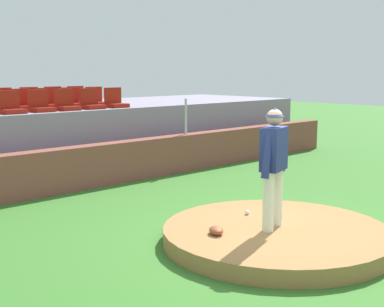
{
  "coord_description": "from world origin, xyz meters",
  "views": [
    {
      "loc": [
        -6.07,
        -4.56,
        2.54
      ],
      "look_at": [
        0.0,
        1.81,
        1.14
      ],
      "focal_mm": 49.1,
      "sensor_mm": 36.0,
      "label": 1
    }
  ],
  "objects_px": {
    "stadium_chair_10": "(72,101)",
    "stadium_chair_17": "(78,99)",
    "stadium_chair_3": "(66,104)",
    "stadium_chair_8": "(22,103)",
    "pitcher": "(274,159)",
    "stadium_chair_14": "(4,102)",
    "stadium_chair_4": "(91,102)",
    "baseball": "(247,212)",
    "stadium_chair_9": "(47,102)",
    "stadium_chair_11": "(96,100)",
    "stadium_chair_16": "(55,99)",
    "stadium_chair_2": "(40,105)",
    "stadium_chair_15": "(31,100)",
    "stadium_chair_5": "(115,101)",
    "stadium_chair_1": "(11,106)",
    "fielding_glove": "(216,230)"
  },
  "relations": [
    {
      "from": "baseball",
      "to": "stadium_chair_14",
      "type": "distance_m",
      "value": 7.69
    },
    {
      "from": "baseball",
      "to": "stadium_chair_9",
      "type": "distance_m",
      "value": 6.79
    },
    {
      "from": "stadium_chair_10",
      "to": "stadium_chair_1",
      "type": "bearing_deg",
      "value": 24.09
    },
    {
      "from": "stadium_chair_1",
      "to": "stadium_chair_10",
      "type": "height_order",
      "value": "same"
    },
    {
      "from": "fielding_glove",
      "to": "stadium_chair_8",
      "type": "height_order",
      "value": "stadium_chair_8"
    },
    {
      "from": "stadium_chair_3",
      "to": "stadium_chair_14",
      "type": "distance_m",
      "value": 1.95
    },
    {
      "from": "stadium_chair_4",
      "to": "stadium_chair_11",
      "type": "distance_m",
      "value": 1.15
    },
    {
      "from": "stadium_chair_1",
      "to": "stadium_chair_10",
      "type": "xyz_separation_m",
      "value": [
        2.06,
        0.92,
        0.0
      ]
    },
    {
      "from": "stadium_chair_10",
      "to": "baseball",
      "type": "bearing_deg",
      "value": 83.0
    },
    {
      "from": "stadium_chair_3",
      "to": "stadium_chair_5",
      "type": "xyz_separation_m",
      "value": [
        1.41,
        0.01,
        0.0
      ]
    },
    {
      "from": "stadium_chair_3",
      "to": "stadium_chair_9",
      "type": "bearing_deg",
      "value": -89.57
    },
    {
      "from": "stadium_chair_4",
      "to": "stadium_chair_11",
      "type": "height_order",
      "value": "same"
    },
    {
      "from": "baseball",
      "to": "stadium_chair_17",
      "type": "distance_m",
      "value": 7.78
    },
    {
      "from": "stadium_chair_3",
      "to": "stadium_chair_14",
      "type": "relative_size",
      "value": 1.0
    },
    {
      "from": "stadium_chair_16",
      "to": "stadium_chair_3",
      "type": "bearing_deg",
      "value": 68.35
    },
    {
      "from": "stadium_chair_9",
      "to": "stadium_chair_11",
      "type": "bearing_deg",
      "value": 178.95
    },
    {
      "from": "stadium_chair_17",
      "to": "baseball",
      "type": "bearing_deg",
      "value": 78.56
    },
    {
      "from": "stadium_chair_4",
      "to": "baseball",
      "type": "bearing_deg",
      "value": 82.02
    },
    {
      "from": "pitcher",
      "to": "stadium_chair_16",
      "type": "distance_m",
      "value": 8.34
    },
    {
      "from": "stadium_chair_3",
      "to": "stadium_chair_14",
      "type": "xyz_separation_m",
      "value": [
        -0.69,
        1.82,
        0.0
      ]
    },
    {
      "from": "pitcher",
      "to": "stadium_chair_16",
      "type": "bearing_deg",
      "value": 65.26
    },
    {
      "from": "baseball",
      "to": "stadium_chair_11",
      "type": "height_order",
      "value": "stadium_chair_11"
    },
    {
      "from": "stadium_chair_14",
      "to": "stadium_chair_15",
      "type": "relative_size",
      "value": 1.0
    },
    {
      "from": "stadium_chair_4",
      "to": "pitcher",
      "type": "bearing_deg",
      "value": 80.42
    },
    {
      "from": "baseball",
      "to": "stadium_chair_9",
      "type": "relative_size",
      "value": 0.15
    },
    {
      "from": "pitcher",
      "to": "stadium_chair_10",
      "type": "xyz_separation_m",
      "value": [
        1.1,
        7.34,
        0.49
      ]
    },
    {
      "from": "stadium_chair_1",
      "to": "stadium_chair_9",
      "type": "xyz_separation_m",
      "value": [
        1.35,
        0.93,
        0.0
      ]
    },
    {
      "from": "pitcher",
      "to": "stadium_chair_5",
      "type": "relative_size",
      "value": 3.56
    },
    {
      "from": "fielding_glove",
      "to": "stadium_chair_16",
      "type": "height_order",
      "value": "stadium_chair_16"
    },
    {
      "from": "stadium_chair_15",
      "to": "stadium_chair_16",
      "type": "bearing_deg",
      "value": -179.75
    },
    {
      "from": "stadium_chair_10",
      "to": "stadium_chair_14",
      "type": "distance_m",
      "value": 1.66
    },
    {
      "from": "stadium_chair_4",
      "to": "stadium_chair_17",
      "type": "relative_size",
      "value": 1.0
    },
    {
      "from": "baseball",
      "to": "stadium_chair_1",
      "type": "distance_m",
      "value": 6.02
    },
    {
      "from": "pitcher",
      "to": "stadium_chair_2",
      "type": "relative_size",
      "value": 3.56
    },
    {
      "from": "baseball",
      "to": "stadium_chair_16",
      "type": "bearing_deg",
      "value": 83.69
    },
    {
      "from": "stadium_chair_3",
      "to": "stadium_chair_8",
      "type": "xyz_separation_m",
      "value": [
        -0.69,
        0.87,
        0.0
      ]
    },
    {
      "from": "stadium_chair_8",
      "to": "stadium_chair_11",
      "type": "bearing_deg",
      "value": -179.33
    },
    {
      "from": "stadium_chair_10",
      "to": "stadium_chair_17",
      "type": "bearing_deg",
      "value": -128.92
    },
    {
      "from": "stadium_chair_8",
      "to": "stadium_chair_14",
      "type": "relative_size",
      "value": 1.0
    },
    {
      "from": "stadium_chair_2",
      "to": "stadium_chair_15",
      "type": "bearing_deg",
      "value": -110.75
    },
    {
      "from": "stadium_chair_2",
      "to": "stadium_chair_8",
      "type": "relative_size",
      "value": 1.0
    },
    {
      "from": "stadium_chair_3",
      "to": "stadium_chair_8",
      "type": "distance_m",
      "value": 1.11
    },
    {
      "from": "stadium_chair_1",
      "to": "stadium_chair_4",
      "type": "height_order",
      "value": "same"
    },
    {
      "from": "stadium_chair_5",
      "to": "stadium_chair_11",
      "type": "height_order",
      "value": "same"
    },
    {
      "from": "fielding_glove",
      "to": "stadium_chair_16",
      "type": "xyz_separation_m",
      "value": [
        1.93,
        7.89,
        1.47
      ]
    },
    {
      "from": "baseball",
      "to": "stadium_chair_3",
      "type": "height_order",
      "value": "stadium_chair_3"
    },
    {
      "from": "stadium_chair_9",
      "to": "stadium_chair_8",
      "type": "bearing_deg",
      "value": 4.27
    },
    {
      "from": "stadium_chair_2",
      "to": "stadium_chair_15",
      "type": "height_order",
      "value": "same"
    },
    {
      "from": "stadium_chair_9",
      "to": "stadium_chair_16",
      "type": "relative_size",
      "value": 1.0
    },
    {
      "from": "stadium_chair_8",
      "to": "stadium_chair_3",
      "type": "bearing_deg",
      "value": 128.4
    }
  ]
}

